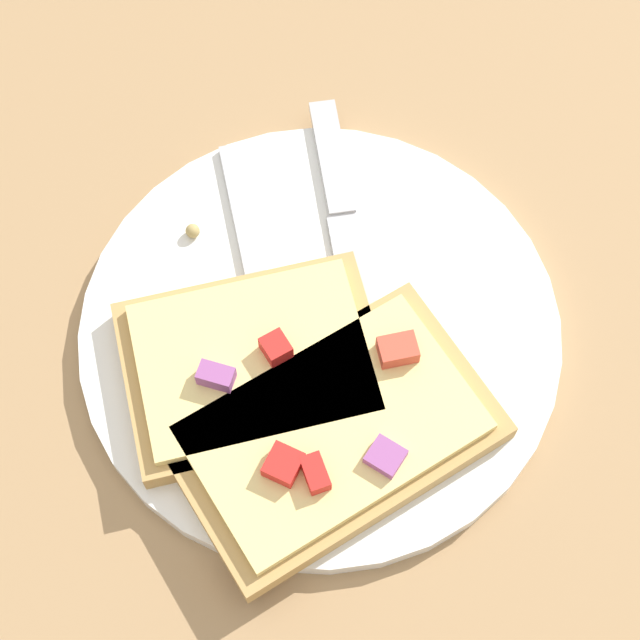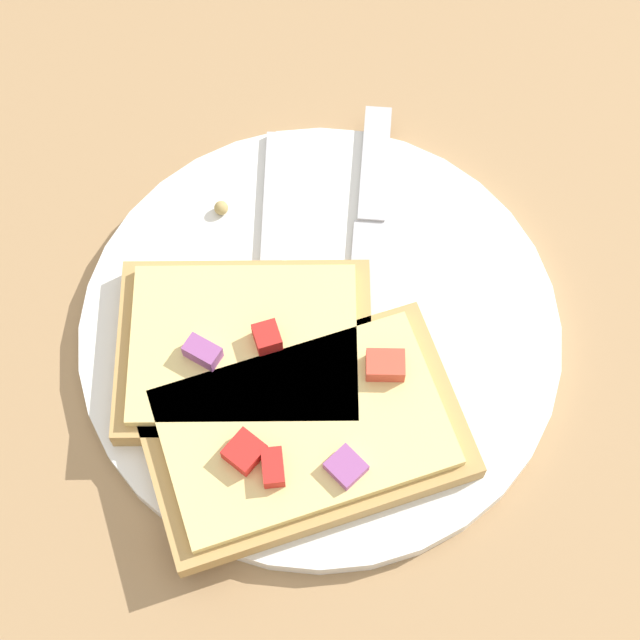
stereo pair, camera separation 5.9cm
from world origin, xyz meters
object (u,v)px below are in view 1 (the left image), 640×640
Objects in this scene: knife at (345,227)px; pizza_slice_corner at (250,360)px; fork at (270,305)px; pizza_slice_main at (334,432)px; plate at (320,332)px.

knife is 0.10m from pizza_slice_corner.
pizza_slice_main reaches higher than fork.
fork is 0.97× the size of knife.
pizza_slice_corner is at bearing -40.07° from knife.
plate is 0.03m from fork.
fork is 1.11× the size of pizza_slice_main.
pizza_slice_main is at bearing 60.30° from plate.
plate is 1.38× the size of knife.
pizza_slice_main is at bearing 123.38° from pizza_slice_corner.
pizza_slice_main is (0.08, 0.10, 0.01)m from knife.
fork is 0.07m from knife.
fork is at bearing -119.09° from pizza_slice_corner.
pizza_slice_corner reaches higher than plate.
knife is at bearing -125.42° from pizza_slice_main.
pizza_slice_corner reaches higher than fork.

